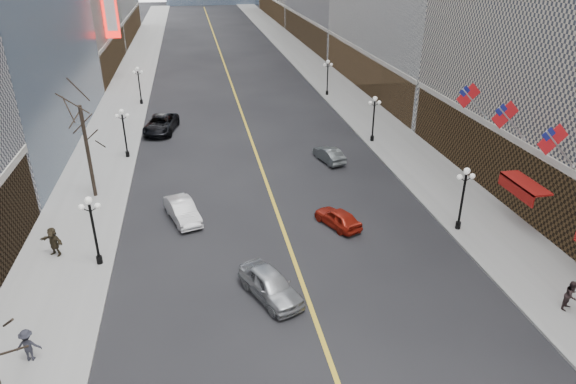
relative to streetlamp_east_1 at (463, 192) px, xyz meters
name	(u,v)px	position (x,y,z in m)	size (l,w,h in m)	color
sidewalk_east	(335,87)	(2.20, 40.00, -2.83)	(6.00, 230.00, 0.15)	gray
sidewalk_west	(127,97)	(-25.80, 40.00, -2.83)	(6.00, 230.00, 0.15)	gray
lane_line	(228,76)	(-11.80, 50.00, -2.89)	(0.25, 200.00, 0.02)	gold
streetlamp_east_1	(463,192)	(0.00, 0.00, 0.00)	(1.26, 0.44, 4.52)	black
streetlamp_east_2	(374,114)	(0.00, 18.00, 0.00)	(1.26, 0.44, 4.52)	black
streetlamp_east_3	(328,74)	(0.00, 36.00, 0.00)	(1.26, 0.44, 4.52)	black
streetlamp_west_1	(93,224)	(-23.60, 0.00, 0.00)	(1.26, 0.44, 4.52)	black
streetlamp_west_2	(124,128)	(-23.60, 18.00, 0.00)	(1.26, 0.44, 4.52)	black
streetlamp_west_3	(139,82)	(-23.60, 36.00, 0.00)	(1.26, 0.44, 4.52)	black
flag_3	(555,142)	(3.51, -3.00, 4.39)	(2.87, 0.12, 2.87)	#B2B2B7
flag_4	(507,117)	(3.51, 2.00, 4.39)	(2.87, 0.12, 2.87)	#B2B2B7
flag_5	(470,98)	(3.51, 7.00, 4.39)	(2.87, 0.12, 2.87)	#B2B2B7
awning_c	(523,185)	(4.30, 0.00, 0.18)	(1.40, 4.00, 0.93)	maroon
tree_west_far	(82,120)	(-25.30, 10.00, 3.34)	(3.60, 3.60, 7.92)	#2D231C
car_nb_near	(270,285)	(-13.80, -5.01, -2.09)	(1.91, 4.75, 1.62)	#9A9DA1
car_nb_mid	(183,211)	(-18.58, 4.97, -2.16)	(1.57, 4.49, 1.48)	silver
car_nb_far	(161,124)	(-20.80, 25.04, -2.05)	(2.84, 6.16, 1.71)	black
car_sb_mid	(338,218)	(-7.97, 2.10, -2.25)	(1.55, 3.85, 1.31)	#9E1E11
car_sb_far	(329,155)	(-5.53, 13.83, -2.24)	(1.39, 3.99, 1.31)	#505658
ped_east_walk	(571,295)	(1.67, -9.11, -1.90)	(0.83, 0.46, 1.71)	black
ped_west_walk	(28,345)	(-25.60, -7.87, -1.90)	(1.10, 0.45, 1.70)	#22232B
ped_west_far	(53,241)	(-26.46, 1.53, -1.80)	(1.77, 0.51, 1.91)	#2E2719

